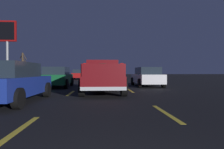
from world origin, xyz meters
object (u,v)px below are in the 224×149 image
object	(u,v)px
sedan_blue	(11,82)
sedan_green	(57,77)
bare_tree_far	(23,65)
pickup_truck	(102,75)
gas_price_sign	(7,36)
sedan_white	(147,77)
sedan_red	(79,74)

from	to	relation	value
sedan_blue	sedan_green	bearing A→B (deg)	-0.90
sedan_green	bare_tree_far	world-z (taller)	bare_tree_far
pickup_truck	gas_price_sign	bearing A→B (deg)	44.60
gas_price_sign	bare_tree_far	xyz separation A→B (m)	(9.67, 2.19, -2.71)
sedan_blue	sedan_green	world-z (taller)	same
sedan_blue	bare_tree_far	size ratio (longest dim) A/B	1.05
bare_tree_far	pickup_truck	bearing A→B (deg)	-148.38
sedan_blue	sedan_white	xyz separation A→B (m)	(7.90, -7.21, 0.00)
sedan_white	sedan_green	size ratio (longest dim) A/B	1.00
pickup_truck	sedan_white	xyz separation A→B (m)	(4.50, -3.66, -0.20)
sedan_red	bare_tree_far	size ratio (longest dim) A/B	1.05
sedan_green	bare_tree_far	xyz separation A→B (m)	(15.77, 8.78, 1.46)
pickup_truck	sedan_green	size ratio (longest dim) A/B	1.23
sedan_green	gas_price_sign	distance (m)	9.90
sedan_red	sedan_green	world-z (taller)	same
sedan_blue	sedan_white	world-z (taller)	same
sedan_white	gas_price_sign	size ratio (longest dim) A/B	0.67
pickup_truck	sedan_green	bearing A→B (deg)	40.17
sedan_red	sedan_green	bearing A→B (deg)	-179.42
sedan_blue	sedan_white	size ratio (longest dim) A/B	1.01
pickup_truck	sedan_white	size ratio (longest dim) A/B	1.23
sedan_white	gas_price_sign	xyz separation A→B (m)	(5.67, 13.69, 4.17)
sedan_green	pickup_truck	bearing A→B (deg)	-139.83
pickup_truck	sedan_white	world-z (taller)	pickup_truck
gas_price_sign	sedan_green	bearing A→B (deg)	-132.78
sedan_red	sedan_green	xyz separation A→B (m)	(-16.09, -0.16, 0.00)
sedan_red	gas_price_sign	xyz separation A→B (m)	(-9.99, 6.43, 4.17)
bare_tree_far	gas_price_sign	bearing A→B (deg)	-167.27
bare_tree_far	sedan_green	bearing A→B (deg)	-150.90
pickup_truck	sedan_blue	size ratio (longest dim) A/B	1.22
sedan_blue	sedan_green	distance (m)	7.47
pickup_truck	gas_price_sign	world-z (taller)	gas_price_sign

